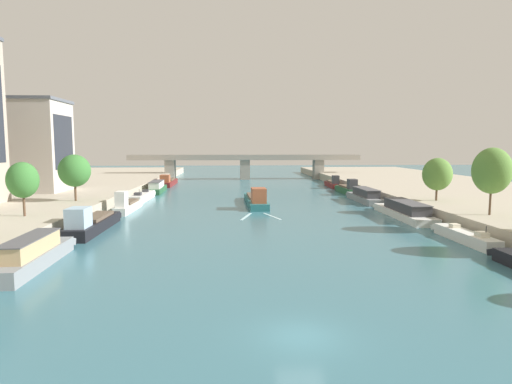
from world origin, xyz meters
TOP-DOWN VIEW (x-y plane):
  - ground_plane at (0.00, 0.00)m, footprint 400.00×400.00m
  - quay_left at (-39.79, 55.00)m, footprint 36.00×170.00m
  - quay_right at (39.79, 55.00)m, footprint 36.00×170.00m
  - barge_midriver at (0.31, 49.88)m, footprint 3.48×17.69m
  - wake_behind_barge at (0.11, 38.14)m, footprint 5.60×5.98m
  - moored_boat_left_midway at (-19.45, 13.82)m, footprint 2.66×12.85m
  - moored_boat_left_lone at (-19.57, 28.50)m, footprint 2.76×14.50m
  - moored_boat_left_gap_after at (-19.21, 43.81)m, footprint 2.03×11.62m
  - moored_boat_left_second at (-19.73, 57.29)m, footprint 2.45×12.54m
  - moored_boat_left_upstream at (-19.60, 71.30)m, footprint 3.18×14.20m
  - moored_boat_left_end at (-19.64, 87.05)m, footprint 3.00×15.74m
  - moored_boat_right_lone at (20.05, 21.11)m, footprint 2.00×10.74m
  - moored_boat_right_end at (19.82, 36.10)m, footprint 3.28×16.37m
  - moored_boat_right_downstream at (19.60, 53.24)m, footprint 2.94×14.25m
  - moored_boat_right_midway at (20.07, 66.62)m, footprint 2.39×11.72m
  - moored_boat_right_second at (20.10, 80.10)m, footprint 2.15×11.11m
  - tree_left_nearest at (-26.72, 28.03)m, footprint 3.39×3.39m
  - tree_left_by_lamp at (-25.90, 41.53)m, footprint 4.42×4.42m
  - tree_right_nearest at (25.62, 26.09)m, footprint 4.23×4.23m
  - tree_right_midway at (25.67, 39.20)m, footprint 4.11×4.11m
  - building_left_corner at (-40.57, 55.87)m, footprint 16.32×10.46m
  - bridge_far at (0.00, 106.42)m, footprint 67.58×4.40m

SIDE VIEW (x-z plane):
  - ground_plane at x=0.00m, z-range 0.00..0.00m
  - wake_behind_barge at x=0.11m, z-range 0.00..0.03m
  - moored_boat_right_lone at x=20.05m, z-range -0.51..1.69m
  - moored_boat_left_second at x=-19.73m, z-range -0.52..1.87m
  - moored_boat_right_second at x=20.10m, z-range -0.61..2.40m
  - moored_boat_left_end at x=-19.64m, z-range -0.56..2.36m
  - barge_midriver at x=0.31m, z-range -0.70..2.58m
  - moored_boat_right_midway at x=20.07m, z-range -0.65..2.56m
  - quay_left at x=-39.79m, z-range 0.00..1.93m
  - quay_right at x=39.79m, z-range 0.00..1.93m
  - moored_boat_left_gap_after at x=-19.21m, z-range -0.71..2.64m
  - moored_boat_right_end at x=19.82m, z-range -0.19..2.12m
  - moored_boat_left_lone at x=-19.57m, z-range -0.67..2.66m
  - moored_boat_left_upstream at x=-19.60m, z-range -0.20..2.21m
  - moored_boat_right_downstream at x=19.60m, z-range -0.20..2.22m
  - moored_boat_left_midway at x=-19.45m, z-range -0.21..2.38m
  - bridge_far at x=0.00m, z-range 1.07..8.25m
  - tree_right_midway at x=25.67m, z-range 2.66..8.77m
  - tree_left_nearest at x=-26.72m, z-range 2.94..8.98m
  - tree_left_by_lamp at x=-25.90m, z-range 2.93..9.53m
  - tree_right_nearest at x=25.62m, z-range 3.13..10.76m
  - building_left_corner at x=-40.57m, z-range 1.94..17.76m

